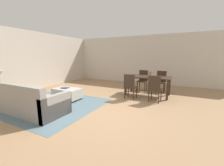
# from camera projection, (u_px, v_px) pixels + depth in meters

# --- Properties ---
(ground_plane) EXTENTS (10.80, 10.80, 0.00)m
(ground_plane) POSITION_uv_depth(u_px,v_px,m) (103.00, 113.00, 3.98)
(ground_plane) COLOR #9E7A56
(wall_back) EXTENTS (9.00, 0.12, 2.70)m
(wall_back) POSITION_uv_depth(u_px,v_px,m) (147.00, 60.00, 8.11)
(wall_back) COLOR beige
(wall_back) RESTS_ON ground_plane
(wall_left) EXTENTS (0.12, 11.00, 2.70)m
(wall_left) POSITION_uv_depth(u_px,v_px,m) (19.00, 61.00, 6.17)
(wall_left) COLOR beige
(wall_left) RESTS_ON ground_plane
(area_rug) EXTENTS (3.00, 2.80, 0.01)m
(area_rug) POSITION_uv_depth(u_px,v_px,m) (52.00, 105.00, 4.64)
(area_rug) COLOR slate
(area_rug) RESTS_ON ground_plane
(couch) EXTENTS (2.06, 0.93, 0.86)m
(couch) POSITION_uv_depth(u_px,v_px,m) (30.00, 103.00, 3.96)
(couch) COLOR gray
(couch) RESTS_ON ground_plane
(ottoman_table) EXTENTS (0.97, 0.60, 0.41)m
(ottoman_table) POSITION_uv_depth(u_px,v_px,m) (67.00, 93.00, 5.17)
(ottoman_table) COLOR #B7AD9E
(ottoman_table) RESTS_ON ground_plane
(side_table) EXTENTS (0.40, 0.40, 0.59)m
(side_table) POSITION_uv_depth(u_px,v_px,m) (1.00, 91.00, 4.49)
(side_table) COLOR brown
(side_table) RESTS_ON ground_plane
(dining_table) EXTENTS (1.71, 0.85, 0.76)m
(dining_table) POSITION_uv_depth(u_px,v_px,m) (148.00, 79.00, 5.69)
(dining_table) COLOR #332319
(dining_table) RESTS_ON ground_plane
(dining_chair_near_left) EXTENTS (0.41, 0.41, 0.92)m
(dining_chair_near_left) POSITION_uv_depth(u_px,v_px,m) (130.00, 85.00, 5.19)
(dining_chair_near_left) COLOR #332319
(dining_chair_near_left) RESTS_ON ground_plane
(dining_chair_near_right) EXTENTS (0.43, 0.43, 0.92)m
(dining_chair_near_right) POSITION_uv_depth(u_px,v_px,m) (155.00, 87.00, 4.82)
(dining_chair_near_right) COLOR #332319
(dining_chair_near_right) RESTS_ON ground_plane
(dining_chair_far_left) EXTENTS (0.40, 0.40, 0.92)m
(dining_chair_far_left) POSITION_uv_depth(u_px,v_px,m) (143.00, 79.00, 6.55)
(dining_chair_far_left) COLOR #332319
(dining_chair_far_left) RESTS_ON ground_plane
(dining_chair_far_right) EXTENTS (0.41, 0.41, 0.92)m
(dining_chair_far_right) POSITION_uv_depth(u_px,v_px,m) (161.00, 80.00, 6.26)
(dining_chair_far_right) COLOR #332319
(dining_chair_far_right) RESTS_ON ground_plane
(vase_centerpiece) EXTENTS (0.11, 0.11, 0.22)m
(vase_centerpiece) POSITION_uv_depth(u_px,v_px,m) (150.00, 74.00, 5.58)
(vase_centerpiece) COLOR #B26659
(vase_centerpiece) RESTS_ON dining_table
(book_on_ottoman) EXTENTS (0.28, 0.22, 0.03)m
(book_on_ottoman) POSITION_uv_depth(u_px,v_px,m) (65.00, 88.00, 5.18)
(book_on_ottoman) COLOR #3F4C72
(book_on_ottoman) RESTS_ON ottoman_table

